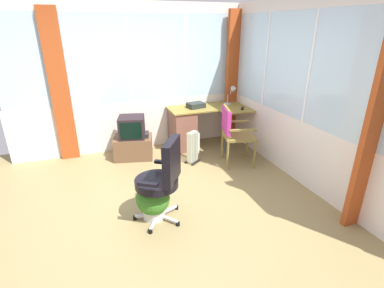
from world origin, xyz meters
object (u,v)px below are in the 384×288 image
(office_chair, at_px, (163,175))
(tv_on_stand, at_px, (133,140))
(tv_remote, at_px, (242,108))
(wooden_armchair, at_px, (232,128))
(space_heater, at_px, (193,147))
(potted_plant, at_px, (153,200))
(desk, at_px, (186,127))
(desk_lamp, at_px, (233,92))
(paper_tray, at_px, (196,105))

(office_chair, bearing_deg, tv_on_stand, 91.17)
(tv_remote, distance_m, office_chair, 2.53)
(wooden_armchair, bearing_deg, space_heater, 154.72)
(space_heater, relative_size, potted_plant, 1.16)
(office_chair, xyz_separation_m, space_heater, (0.88, 1.36, -0.31))
(desk, distance_m, space_heater, 0.65)
(tv_on_stand, bearing_deg, office_chair, -88.83)
(desk_lamp, xyz_separation_m, tv_remote, (0.02, -0.36, -0.22))
(desk, distance_m, desk_lamp, 1.09)
(office_chair, distance_m, tv_on_stand, 1.90)
(desk, relative_size, desk_lamp, 3.89)
(space_heater, bearing_deg, desk_lamp, 31.64)
(tv_on_stand, bearing_deg, desk, 5.79)
(desk, distance_m, tv_remote, 1.08)
(desk_lamp, relative_size, space_heater, 0.67)
(potted_plant, bearing_deg, desk, 60.45)
(wooden_armchair, bearing_deg, potted_plant, -146.55)
(desk, height_order, space_heater, desk)
(desk, height_order, tv_on_stand, desk)
(space_heater, distance_m, potted_plant, 1.62)
(desk_lamp, distance_m, space_heater, 1.40)
(wooden_armchair, xyz_separation_m, potted_plant, (-1.54, -1.02, -0.37))
(paper_tray, xyz_separation_m, potted_plant, (-1.28, -1.94, -0.56))
(desk, xyz_separation_m, tv_on_stand, (-1.01, -0.10, -0.08))
(desk_lamp, distance_m, tv_remote, 0.42)
(desk_lamp, height_order, paper_tray, desk_lamp)
(desk, relative_size, wooden_armchair, 1.46)
(desk, bearing_deg, paper_tray, 8.72)
(desk, distance_m, paper_tray, 0.44)
(tv_remote, xyz_separation_m, tv_on_stand, (-1.96, 0.25, -0.44))
(wooden_armchair, height_order, potted_plant, wooden_armchair)
(wooden_armchair, relative_size, tv_on_stand, 1.30)
(space_heater, bearing_deg, office_chair, -122.78)
(desk, relative_size, office_chair, 1.38)
(space_heater, bearing_deg, wooden_armchair, -25.28)
(desk_lamp, height_order, tv_on_stand, desk_lamp)
(wooden_armchair, relative_size, office_chair, 0.95)
(desk, xyz_separation_m, space_heater, (-0.10, -0.63, -0.13))
(desk_lamp, distance_m, tv_on_stand, 2.05)
(tv_remote, relative_size, office_chair, 0.15)
(wooden_armchair, bearing_deg, tv_on_stand, 151.82)
(tv_on_stand, height_order, potted_plant, tv_on_stand)
(tv_remote, height_order, tv_on_stand, tv_remote)
(wooden_armchair, bearing_deg, desk_lamp, 62.42)
(wooden_armchair, xyz_separation_m, tv_on_stand, (-1.47, 0.79, -0.29))
(paper_tray, bearing_deg, potted_plant, -123.41)
(desk, height_order, wooden_armchair, wooden_armchair)
(desk_lamp, relative_size, paper_tray, 1.21)
(desk_lamp, bearing_deg, potted_plant, -136.42)
(wooden_armchair, distance_m, office_chair, 1.80)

